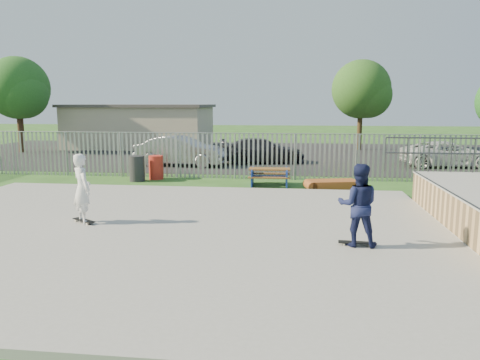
# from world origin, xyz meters

# --- Properties ---
(ground) EXTENTS (120.00, 120.00, 0.00)m
(ground) POSITION_xyz_m (0.00, 0.00, 0.00)
(ground) COLOR #2A501B
(ground) RESTS_ON ground
(concrete_slab) EXTENTS (15.00, 12.00, 0.15)m
(concrete_slab) POSITION_xyz_m (0.00, 0.00, 0.07)
(concrete_slab) COLOR gray
(concrete_slab) RESTS_ON ground
(fence) EXTENTS (26.04, 16.02, 2.00)m
(fence) POSITION_xyz_m (1.00, 4.59, 1.00)
(fence) COLOR gray
(fence) RESTS_ON ground
(picnic_table) EXTENTS (1.71, 1.43, 0.70)m
(picnic_table) POSITION_xyz_m (2.61, 7.45, 0.36)
(picnic_table) COLOR brown
(picnic_table) RESTS_ON ground
(funbox) EXTENTS (1.94, 1.27, 0.36)m
(funbox) POSITION_xyz_m (5.09, 6.85, 0.18)
(funbox) COLOR brown
(funbox) RESTS_ON ground
(trash_bin_red) EXTENTS (0.62, 0.62, 1.03)m
(trash_bin_red) POSITION_xyz_m (-2.41, 8.48, 0.52)
(trash_bin_red) COLOR #B3261B
(trash_bin_red) RESTS_ON ground
(trash_bin_grey) EXTENTS (0.65, 0.65, 1.08)m
(trash_bin_grey) POSITION_xyz_m (-3.06, 7.85, 0.54)
(trash_bin_grey) COLOR #252527
(trash_bin_grey) RESTS_ON ground
(parking_lot) EXTENTS (40.00, 18.00, 0.02)m
(parking_lot) POSITION_xyz_m (0.00, 19.00, 0.01)
(parking_lot) COLOR black
(parking_lot) RESTS_ON ground
(car_silver) EXTENTS (4.87, 2.02, 1.57)m
(car_silver) POSITION_xyz_m (-2.36, 12.81, 0.80)
(car_silver) COLOR #9D9DA2
(car_silver) RESTS_ON parking_lot
(car_dark) EXTENTS (4.99, 2.91, 1.36)m
(car_dark) POSITION_xyz_m (1.81, 14.51, 0.70)
(car_dark) COLOR black
(car_dark) RESTS_ON parking_lot
(car_white) EXTENTS (4.90, 2.59, 1.31)m
(car_white) POSITION_xyz_m (11.49, 14.11, 0.68)
(car_white) COLOR silver
(car_white) RESTS_ON parking_lot
(building) EXTENTS (10.40, 6.40, 3.20)m
(building) POSITION_xyz_m (-8.00, 23.00, 1.61)
(building) COLOR #C1B594
(building) RESTS_ON ground
(tree_left) EXTENTS (4.12, 4.12, 6.36)m
(tree_left) POSITION_xyz_m (-14.78, 18.39, 4.28)
(tree_left) COLOR #432B1A
(tree_left) RESTS_ON ground
(tree_mid) EXTENTS (4.09, 4.09, 6.30)m
(tree_mid) POSITION_xyz_m (8.10, 22.81, 4.24)
(tree_mid) COLOR #47341C
(tree_mid) RESTS_ON ground
(skateboard_a) EXTENTS (0.81, 0.25, 0.08)m
(skateboard_a) POSITION_xyz_m (5.04, -0.89, 0.19)
(skateboard_a) COLOR black
(skateboard_a) RESTS_ON concrete_slab
(skateboard_b) EXTENTS (0.78, 0.61, 0.08)m
(skateboard_b) POSITION_xyz_m (-1.91, 0.30, 0.19)
(skateboard_b) COLOR black
(skateboard_b) RESTS_ON concrete_slab
(skater_navy) EXTENTS (0.94, 0.76, 1.84)m
(skater_navy) POSITION_xyz_m (5.04, -0.89, 1.07)
(skater_navy) COLOR #151A42
(skater_navy) RESTS_ON concrete_slab
(skater_white) EXTENTS (0.79, 0.78, 1.84)m
(skater_white) POSITION_xyz_m (-1.91, 0.30, 1.07)
(skater_white) COLOR white
(skater_white) RESTS_ON concrete_slab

